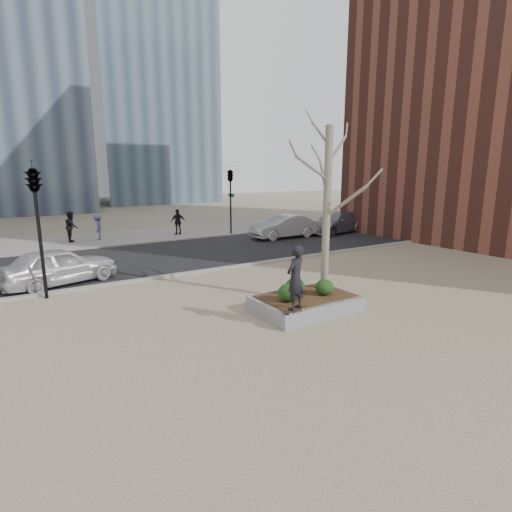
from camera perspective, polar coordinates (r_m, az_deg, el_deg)
ground at (r=11.74m, az=3.22°, el=-8.70°), size 120.00×120.00×0.00m
street at (r=20.39m, az=-13.37°, el=-0.05°), size 60.00×8.00×0.02m
far_sidewalk at (r=27.01m, az=-18.30°, el=2.57°), size 60.00×6.00×0.02m
planter at (r=12.24m, az=7.07°, el=-6.77°), size 3.00×2.00×0.45m
planter_mulch at (r=12.16m, az=7.09°, el=-5.68°), size 2.70×1.70×0.04m
sycamore_tree at (r=12.49m, az=10.21°, el=10.18°), size 2.80×2.80×6.60m
shrub_left at (r=11.49m, az=4.68°, el=-5.22°), size 0.61×0.61×0.52m
shrub_middle at (r=12.19m, az=5.63°, el=-4.28°), size 0.59×0.59×0.50m
shrub_right at (r=12.24m, az=9.77°, el=-4.41°), size 0.55×0.55×0.47m
skateboard at (r=10.85m, az=5.54°, el=-7.75°), size 0.80×0.37×0.08m
skateboarder at (r=10.58m, az=5.64°, el=-3.11°), size 0.74×0.62×1.74m
police_car at (r=16.49m, az=-26.34°, el=-1.27°), size 4.39×2.74×1.39m
car_silver at (r=25.30m, az=4.02°, el=4.21°), size 4.42×1.71×1.43m
car_third at (r=27.96m, az=11.37°, el=4.73°), size 5.17×2.76×1.43m
pedestrian_a at (r=26.28m, az=-24.85°, el=3.83°), size 0.77×0.94×1.80m
pedestrian_b at (r=26.47m, az=-21.66°, el=3.86°), size 0.83×1.12×1.54m
pedestrian_c at (r=27.10m, az=-11.07°, el=4.81°), size 1.01×0.45×1.69m
traffic_light_near at (r=14.66m, az=-28.55°, el=3.11°), size 0.60×2.48×4.50m
traffic_light_far at (r=26.89m, az=-3.65°, el=7.91°), size 0.60×2.48×4.50m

